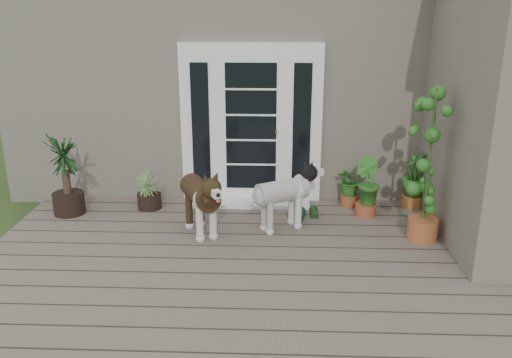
{
  "coord_description": "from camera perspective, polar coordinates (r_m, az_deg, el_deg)",
  "views": [
    {
      "loc": [
        0.16,
        -4.55,
        2.81
      ],
      "look_at": [
        -0.1,
        1.75,
        0.7
      ],
      "focal_mm": 38.02,
      "sensor_mm": 36.0,
      "label": 1
    }
  ],
  "objects": [
    {
      "name": "deck",
      "position": [
        5.67,
        0.46,
        -10.53
      ],
      "size": [
        6.2,
        4.6,
        0.12
      ],
      "primitive_type": "cube",
      "color": "#6B5B4C",
      "rests_on": "ground"
    },
    {
      "name": "brindle_dog",
      "position": [
        6.44,
        -5.88,
        -2.61
      ],
      "size": [
        0.76,
        0.99,
        0.76
      ],
      "primitive_type": null,
      "rotation": [
        0.0,
        0.0,
        3.61
      ],
      "color": "#402A17",
      "rests_on": "deck"
    },
    {
      "name": "herb_a",
      "position": [
        7.44,
        9.85,
        -1.0
      ],
      "size": [
        0.54,
        0.54,
        0.49
      ],
      "primitive_type": "imported",
      "rotation": [
        0.0,
        0.0,
        0.71
      ],
      "color": "#1B5F1F",
      "rests_on": "deck"
    },
    {
      "name": "herb_b",
      "position": [
        7.13,
        11.53,
        -1.69
      ],
      "size": [
        0.51,
        0.51,
        0.55
      ],
      "primitive_type": "imported",
      "rotation": [
        0.0,
        0.0,
        2.25
      ],
      "color": "#20601B",
      "rests_on": "deck"
    },
    {
      "name": "white_dog",
      "position": [
        6.55,
        2.73,
        -2.38
      ],
      "size": [
        0.92,
        0.75,
        0.71
      ],
      "primitive_type": null,
      "rotation": [
        0.0,
        0.0,
        -1.04
      ],
      "color": "silver",
      "rests_on": "deck"
    },
    {
      "name": "clog_left",
      "position": [
        6.99,
        4.62,
        -3.76
      ],
      "size": [
        0.21,
        0.35,
        0.1
      ],
      "primitive_type": null,
      "rotation": [
        0.0,
        0.0,
        -0.18
      ],
      "color": "#14321B",
      "rests_on": "deck"
    },
    {
      "name": "door_step",
      "position": [
        7.45,
        -0.56,
        -2.46
      ],
      "size": [
        1.6,
        0.4,
        0.05
      ],
      "primitive_type": "cube",
      "color": "white",
      "rests_on": "deck"
    },
    {
      "name": "yucca",
      "position": [
        7.38,
        -19.41,
        0.61
      ],
      "size": [
        1.0,
        1.0,
        1.11
      ],
      "primitive_type": null,
      "rotation": [
        0.0,
        0.0,
        -0.39
      ],
      "color": "black",
      "rests_on": "deck"
    },
    {
      "name": "house_main",
      "position": [
        9.29,
        1.37,
        10.69
      ],
      "size": [
        7.4,
        4.0,
        3.1
      ],
      "primitive_type": "cube",
      "color": "#665E54",
      "rests_on": "ground"
    },
    {
      "name": "herb_c",
      "position": [
        7.57,
        16.28,
        -0.55
      ],
      "size": [
        0.47,
        0.47,
        0.63
      ],
      "primitive_type": "imported",
      "rotation": [
        0.0,
        0.0,
        4.52
      ],
      "color": "#1D4F16",
      "rests_on": "deck"
    },
    {
      "name": "door_unit",
      "position": [
        7.34,
        -0.51,
        5.78
      ],
      "size": [
        1.9,
        0.14,
        2.15
      ],
      "primitive_type": "cube",
      "color": "white",
      "rests_on": "deck"
    },
    {
      "name": "sapling",
      "position": [
        6.38,
        17.74,
        1.51
      ],
      "size": [
        0.7,
        0.7,
        1.84
      ],
      "primitive_type": null,
      "rotation": [
        0.0,
        0.0,
        0.37
      ],
      "color": "#295F1B",
      "rests_on": "deck"
    },
    {
      "name": "spider_plant",
      "position": [
        7.36,
        -11.23,
        -0.97
      ],
      "size": [
        0.59,
        0.59,
        0.56
      ],
      "primitive_type": null,
      "rotation": [
        0.0,
        0.0,
        0.12
      ],
      "color": "#97B26D",
      "rests_on": "deck"
    },
    {
      "name": "clog_right",
      "position": [
        7.1,
        6.13,
        -3.5
      ],
      "size": [
        0.14,
        0.28,
        0.08
      ],
      "primitive_type": null,
      "rotation": [
        0.0,
        0.0,
        0.02
      ],
      "color": "black",
      "rests_on": "deck"
    }
  ]
}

